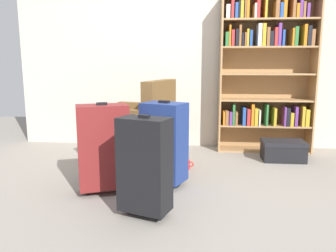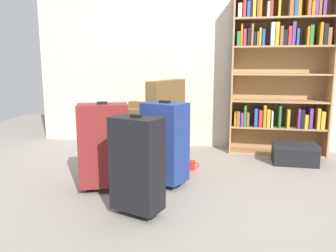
# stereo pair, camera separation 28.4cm
# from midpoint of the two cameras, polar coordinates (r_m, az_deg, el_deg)

# --- Properties ---
(ground_plane) EXTENTS (7.78, 7.78, 0.00)m
(ground_plane) POSITION_cam_midpoint_polar(r_m,az_deg,el_deg) (2.82, 4.51, -11.80)
(ground_plane) COLOR gray
(back_wall) EXTENTS (4.45, 0.10, 2.60)m
(back_wall) POSITION_cam_midpoint_polar(r_m,az_deg,el_deg) (4.41, 7.59, 13.42)
(back_wall) COLOR beige
(back_wall) RESTS_ON ground
(bookshelf) EXTENTS (1.12, 0.32, 1.88)m
(bookshelf) POSITION_cam_midpoint_polar(r_m,az_deg,el_deg) (4.23, 20.26, 9.47)
(bookshelf) COLOR #A87F51
(bookshelf) RESTS_ON ground
(armchair) EXTENTS (0.85, 0.85, 0.90)m
(armchair) POSITION_cam_midpoint_polar(r_m,az_deg,el_deg) (3.71, -1.46, -1.21)
(armchair) COLOR brown
(armchair) RESTS_ON ground
(mug) EXTENTS (0.12, 0.08, 0.10)m
(mug) POSITION_cam_midpoint_polar(r_m,az_deg,el_deg) (3.48, 6.37, -6.64)
(mug) COLOR red
(mug) RESTS_ON ground
(storage_box) EXTENTS (0.47, 0.30, 0.23)m
(storage_box) POSITION_cam_midpoint_polar(r_m,az_deg,el_deg) (3.94, 22.68, -4.29)
(storage_box) COLOR black
(storage_box) RESTS_ON ground
(suitcase_navy_blue) EXTENTS (0.43, 0.37, 0.76)m
(suitcase_navy_blue) POSITION_cam_midpoint_polar(r_m,az_deg,el_deg) (2.94, 2.25, -2.77)
(suitcase_navy_blue) COLOR navy
(suitcase_navy_blue) RESTS_ON ground
(suitcase_dark_red) EXTENTS (0.47, 0.37, 0.76)m
(suitcase_dark_red) POSITION_cam_midpoint_polar(r_m,az_deg,el_deg) (2.85, -8.08, -3.26)
(suitcase_dark_red) COLOR maroon
(suitcase_dark_red) RESTS_ON ground
(suitcase_black) EXTENTS (0.40, 0.31, 0.73)m
(suitcase_black) POSITION_cam_midpoint_polar(r_m,az_deg,el_deg) (2.36, -1.85, -6.52)
(suitcase_black) COLOR black
(suitcase_black) RESTS_ON ground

